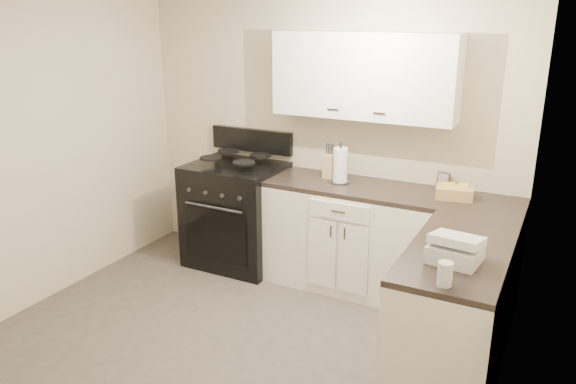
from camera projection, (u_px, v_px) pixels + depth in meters
The scene contains 18 objects.
floor at pixel (216, 359), 3.97m from camera, with size 3.60×3.60×0.00m, color #473F38.
wall_back at pixel (323, 137), 5.11m from camera, with size 3.60×3.60×0.00m, color beige.
wall_right at pixel (505, 242), 2.80m from camera, with size 3.60×3.60×0.00m, color beige.
wall_left at pixel (18, 159), 4.37m from camera, with size 3.60×3.60×0.00m, color beige.
base_cabinets_back at pixel (351, 238), 4.92m from camera, with size 1.55×0.60×0.90m, color white.
base_cabinets_right at pixel (462, 298), 3.90m from camera, with size 0.60×1.90×0.90m, color white.
countertop_back at pixel (353, 187), 4.77m from camera, with size 1.55×0.60×0.04m, color black.
countertop_right at pixel (469, 235), 3.75m from camera, with size 0.60×1.90×0.04m, color black.
upper_cabinets at pixel (364, 76), 4.62m from camera, with size 1.55×0.30×0.70m, color white.
stove at pixel (238, 217), 5.40m from camera, with size 0.86×0.74×1.05m, color black.
knife_block at pixel (329, 166), 4.92m from camera, with size 0.10×0.09×0.22m, color #D8B685.
paper_towel at pixel (340, 165), 4.79m from camera, with size 0.13×0.13×0.30m, color white.
picture_frame at pixel (443, 180), 4.66m from camera, with size 0.11×0.01×0.13m, color black.
wicker_basket at pixel (454, 193), 4.41m from camera, with size 0.28×0.19×0.09m, color tan.
countertop_grill at pixel (455, 253), 3.30m from camera, with size 0.28×0.26×0.10m, color silver.
glass_jar at pixel (445, 274), 3.00m from camera, with size 0.08×0.08×0.14m, color silver.
oven_mitt_near at pixel (388, 322), 3.45m from camera, with size 0.02×0.14×0.24m, color black.
oven_mitt_far at pixel (400, 304), 3.67m from camera, with size 0.02×0.13×0.23m, color black.
Camera 1 is at (2.02, -2.80, 2.35)m, focal length 35.00 mm.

